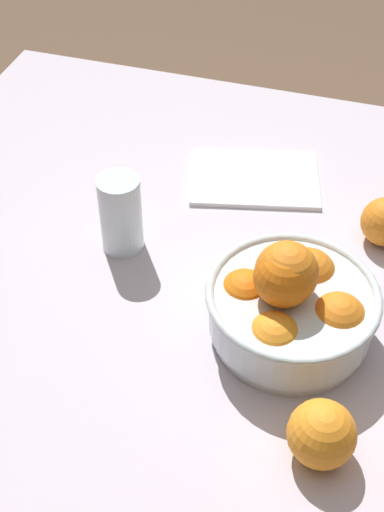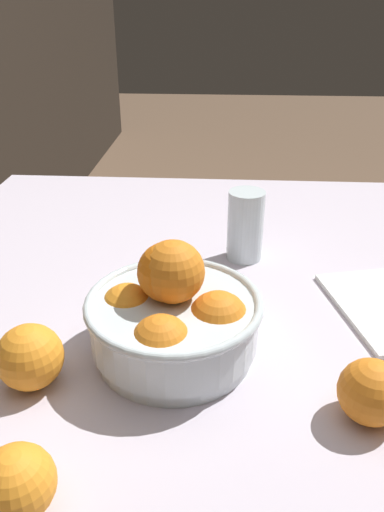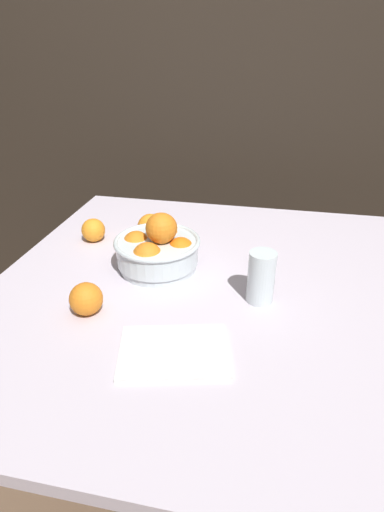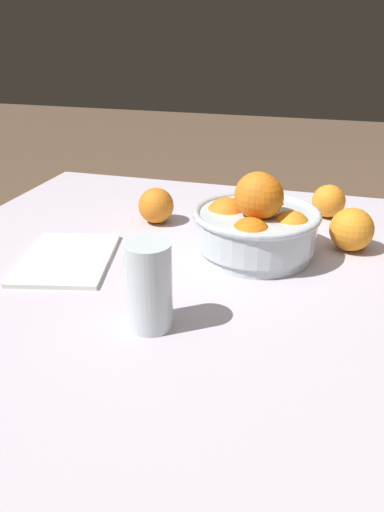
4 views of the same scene
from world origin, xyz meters
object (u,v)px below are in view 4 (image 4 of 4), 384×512
Objects in this scene: orange_loose_front at (329,201)px; orange_loose_aside at (352,229)px; juice_glass at (149,290)px; fruit_bowl at (256,224)px; orange_loose_near_bowl at (156,206)px.

orange_loose_aside reaches higher than orange_loose_front.
juice_glass is 0.57m from orange_loose_front.
fruit_bowl is 1.80× the size of juice_glass.
orange_loose_aside is at bearing 85.55° from orange_loose_near_bowl.
fruit_bowl is at bearing 65.94° from orange_loose_near_bowl.
fruit_bowl reaches higher than juice_glass.
fruit_bowl is 2.82× the size of orange_loose_aside.
juice_glass is 1.69× the size of orange_loose_near_bowl.
orange_loose_aside is (-0.07, 0.17, -0.02)m from fruit_bowl.
orange_loose_near_bowl is at bearing -94.45° from orange_loose_aside.
orange_loose_front is (-0.52, 0.22, -0.02)m from juice_glass.
juice_glass is at bearing -23.16° from orange_loose_front.
orange_loose_near_bowl is 0.38m from orange_loose_front.
fruit_bowl is at bearing 159.97° from juice_glass.
orange_loose_front is at bearing 156.84° from juice_glass.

